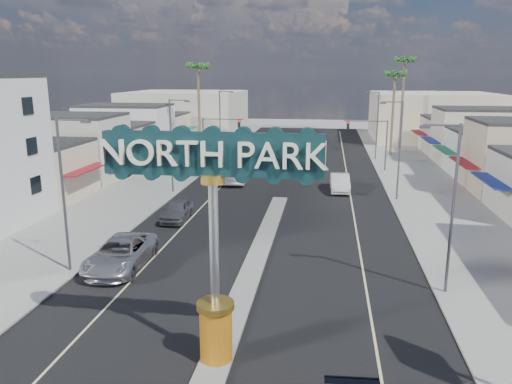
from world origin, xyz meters
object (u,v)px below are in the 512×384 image
(streetlight_r_near, at_px, (450,201))
(palm_left_far, at_px, (198,72))
(traffic_signal_left, at_px, (218,132))
(streetlight_l_mid, at_px, (173,141))
(gateway_sign, at_px, (214,222))
(palm_right_far, at_px, (405,66))
(car_parked_right, at_px, (340,183))
(traffic_signal_right, at_px, (371,135))
(palm_right_mid, at_px, (395,79))
(streetlight_l_far, at_px, (221,120))
(streetlight_r_mid, at_px, (398,145))
(streetlight_l_near, at_px, (65,188))
(city_bus, at_px, (237,163))
(streetlight_r_far, at_px, (376,122))
(car_parked_left, at_px, (177,210))
(suv_left, at_px, (121,253))

(streetlight_r_near, height_order, palm_left_far, palm_left_far)
(traffic_signal_left, relative_size, streetlight_l_mid, 0.67)
(gateway_sign, height_order, palm_right_far, palm_right_far)
(traffic_signal_left, xyz_separation_m, car_parked_right, (14.68, -11.00, -3.42))
(traffic_signal_right, height_order, car_parked_right, traffic_signal_right)
(streetlight_r_near, distance_m, palm_right_mid, 46.40)
(streetlight_l_far, distance_m, streetlight_r_mid, 30.32)
(traffic_signal_left, bearing_deg, traffic_signal_right, 0.00)
(traffic_signal_right, distance_m, palm_left_far, 24.09)
(traffic_signal_left, height_order, streetlight_r_mid, streetlight_r_mid)
(traffic_signal_right, bearing_deg, streetlight_l_near, -119.99)
(traffic_signal_right, bearing_deg, streetlight_l_far, 157.80)
(streetlight_r_near, relative_size, city_bus, 0.78)
(traffic_signal_right, distance_m, streetlight_r_far, 8.14)
(gateway_sign, distance_m, traffic_signal_left, 43.04)
(streetlight_l_mid, height_order, car_parked_left, streetlight_l_mid)
(suv_left, distance_m, city_bus, 27.21)
(streetlight_r_far, bearing_deg, gateway_sign, -101.78)
(traffic_signal_right, distance_m, car_parked_right, 12.09)
(streetlight_r_near, relative_size, palm_left_far, 0.69)
(streetlight_l_near, height_order, city_bus, streetlight_l_near)
(streetlight_l_near, relative_size, city_bus, 0.78)
(traffic_signal_left, xyz_separation_m, palm_right_far, (24.18, 18.01, 8.11))
(traffic_signal_right, bearing_deg, palm_right_far, 72.10)
(suv_left, bearing_deg, city_bus, 84.33)
(streetlight_r_near, height_order, city_bus, streetlight_r_near)
(traffic_signal_right, xyz_separation_m, streetlight_r_near, (1.25, -33.99, 0.79))
(palm_right_mid, height_order, car_parked_left, palm_right_mid)
(streetlight_r_far, relative_size, suv_left, 1.40)
(streetlight_r_far, height_order, suv_left, streetlight_r_far)
(streetlight_r_near, bearing_deg, suv_left, 176.85)
(traffic_signal_right, distance_m, suv_left, 37.28)
(traffic_signal_left, relative_size, palm_left_far, 0.46)
(car_parked_right, relative_size, city_bus, 0.45)
(streetlight_r_far, relative_size, palm_left_far, 0.69)
(gateway_sign, height_order, car_parked_right, gateway_sign)
(streetlight_r_near, bearing_deg, palm_right_far, 84.98)
(streetlight_r_near, xyz_separation_m, palm_left_far, (-23.43, 40.00, 6.43))
(palm_left_far, distance_m, car_parked_left, 31.28)
(palm_right_far, distance_m, suv_left, 57.05)
(streetlight_l_near, xyz_separation_m, city_bus, (4.66, 28.13, -3.46))
(traffic_signal_right, xyz_separation_m, streetlight_l_mid, (-19.62, -13.99, 0.79))
(streetlight_l_near, relative_size, palm_left_far, 0.69)
(gateway_sign, bearing_deg, car_parked_right, 79.94)
(streetlight_r_near, bearing_deg, streetlight_l_far, 116.42)
(city_bus, bearing_deg, palm_left_far, 116.81)
(suv_left, bearing_deg, palm_right_mid, 63.84)
(traffic_signal_left, height_order, streetlight_l_mid, streetlight_l_mid)
(streetlight_l_mid, xyz_separation_m, palm_right_mid, (23.43, 26.00, 5.54))
(streetlight_r_far, distance_m, suv_left, 45.08)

